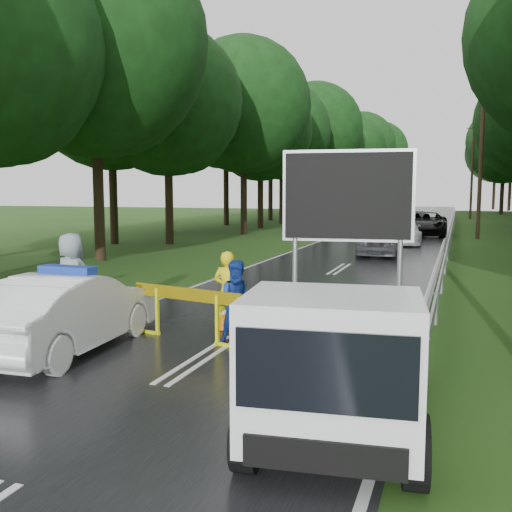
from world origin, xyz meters
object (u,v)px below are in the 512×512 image
at_px(queue_car_first, 381,238).
at_px(barrier, 186,301).
at_px(queue_car_third, 426,224).
at_px(work_truck, 339,356).
at_px(queue_car_fourth, 414,220).
at_px(officer, 228,291).
at_px(queue_car_second, 400,230).
at_px(civilian, 238,302).
at_px(police_sedan, 69,313).

bearing_deg(queue_car_first, barrier, -97.60).
bearing_deg(queue_car_third, work_truck, -88.77).
bearing_deg(barrier, queue_car_fourth, 99.03).
relative_size(officer, queue_car_third, 0.30).
bearing_deg(queue_car_second, queue_car_first, -99.81).
bearing_deg(barrier, queue_car_first, 95.96).
height_order(queue_car_second, queue_car_third, queue_car_third).
bearing_deg(queue_car_second, officer, -100.78).
xyz_separation_m(barrier, queue_car_third, (2.91, 28.64, -0.02)).
relative_size(work_truck, queue_car_fourth, 1.12).
distance_m(officer, queue_car_first, 15.39).
bearing_deg(civilian, work_truck, -80.19).
xyz_separation_m(work_truck, queue_car_first, (-2.00, 19.47, -0.13)).
bearing_deg(officer, work_truck, 127.53).
distance_m(officer, queue_car_third, 27.75).
distance_m(work_truck, queue_car_third, 31.78).
bearing_deg(officer, civilian, 123.93).
relative_size(police_sedan, queue_car_second, 0.86).
relative_size(police_sedan, officer, 2.62).
xyz_separation_m(officer, queue_car_first, (1.15, 15.34, -0.04)).
xyz_separation_m(queue_car_second, queue_car_third, (1.00, 6.30, 0.03)).
relative_size(queue_car_first, queue_car_fourth, 1.17).
bearing_deg(queue_car_fourth, queue_car_first, -85.93).
distance_m(barrier, queue_car_third, 28.79).
bearing_deg(barrier, queue_car_second, 96.67).
bearing_deg(queue_car_second, police_sedan, -105.45).
bearing_deg(work_truck, queue_car_fourth, 85.90).
bearing_deg(civilian, officer, 95.29).
height_order(police_sedan, officer, officer).
xyz_separation_m(barrier, officer, (0.45, 1.00, 0.05)).
distance_m(civilian, queue_car_second, 22.23).
xyz_separation_m(queue_car_first, queue_car_fourth, (0.00, 20.08, -0.14)).
relative_size(barrier, civilian, 1.55).
bearing_deg(queue_car_fourth, queue_car_second, -84.68).
relative_size(officer, civilian, 1.04).
relative_size(work_truck, barrier, 1.79).
bearing_deg(queue_car_fourth, queue_car_third, -76.37).
xyz_separation_m(civilian, queue_car_fourth, (0.56, 36.30, -0.15)).
bearing_deg(officer, police_sedan, 48.29).
bearing_deg(queue_car_first, work_truck, -86.14).
relative_size(officer, queue_car_second, 0.33).
relative_size(police_sedan, civilian, 2.73).
bearing_deg(queue_car_first, civilian, -94.00).
bearing_deg(police_sedan, barrier, -144.33).
distance_m(police_sedan, officer, 3.17).
xyz_separation_m(civilian, queue_car_second, (0.87, 22.22, -0.06)).
bearing_deg(queue_car_second, work_truck, -93.07).
bearing_deg(work_truck, officer, 120.34).
xyz_separation_m(barrier, queue_car_first, (1.60, 16.34, 0.00)).
height_order(officer, civilian, officer).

